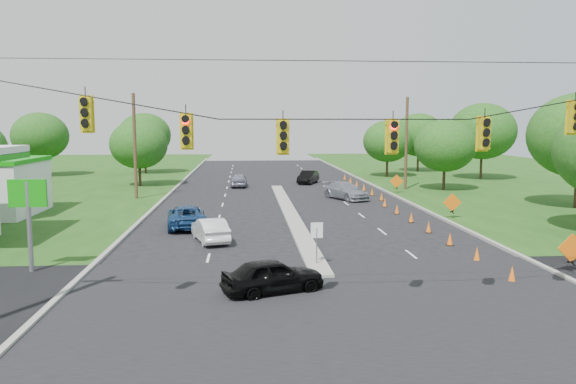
{
  "coord_description": "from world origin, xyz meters",
  "views": [
    {
      "loc": [
        -3.21,
        -18.61,
        6.47
      ],
      "look_at": [
        -0.89,
        11.26,
        2.8
      ],
      "focal_mm": 35.0,
      "sensor_mm": 36.0,
      "label": 1
    }
  ],
  "objects": [
    {
      "name": "tree_4",
      "position": [
        -28.0,
        52.0,
        4.96
      ],
      "size": [
        6.72,
        6.72,
        7.84
      ],
      "color": "black",
      "rests_on": "ground"
    },
    {
      "name": "work_sign_0",
      "position": [
        10.8,
        4.0,
        1.09
      ],
      "size": [
        1.27,
        0.58,
        1.37
      ],
      "color": "black",
      "rests_on": "ground"
    },
    {
      "name": "tree_10",
      "position": [
        24.0,
        44.0,
        5.58
      ],
      "size": [
        7.56,
        7.56,
        8.82
      ],
      "color": "black",
      "rests_on": "ground"
    },
    {
      "name": "utility_pole_far_right",
      "position": [
        12.5,
        35.0,
        4.5
      ],
      "size": [
        0.28,
        0.28,
        9.0
      ],
      "primitive_type": "cylinder",
      "color": "#422D1C",
      "rests_on": "ground"
    },
    {
      "name": "utility_pole_far_left",
      "position": [
        -12.5,
        30.0,
        4.5
      ],
      "size": [
        0.28,
        0.28,
        9.0
      ],
      "primitive_type": "cylinder",
      "color": "#422D1C",
      "rests_on": "ground"
    },
    {
      "name": "median",
      "position": [
        0.0,
        21.0,
        0.0
      ],
      "size": [
        1.0,
        34.0,
        0.18
      ],
      "primitive_type": "cube",
      "color": "gray",
      "rests_on": "ground"
    },
    {
      "name": "dark_car_receding",
      "position": [
        3.66,
        41.55,
        0.7
      ],
      "size": [
        2.89,
        4.47,
        1.39
      ],
      "primitive_type": "imported",
      "rotation": [
        0.0,
        0.0,
        -0.37
      ],
      "color": "black",
      "rests_on": "ground"
    },
    {
      "name": "curb_right",
      "position": [
        10.1,
        30.0,
        0.0
      ],
      "size": [
        0.25,
        110.0,
        0.16
      ],
      "primitive_type": "cube",
      "color": "gray",
      "rests_on": "ground"
    },
    {
      "name": "cone_1",
      "position": [
        7.68,
        6.5,
        0.35
      ],
      "size": [
        0.32,
        0.32,
        0.7
      ],
      "primitive_type": "cone",
      "color": "orange",
      "rests_on": "ground"
    },
    {
      "name": "cone_8",
      "position": [
        8.28,
        31.0,
        0.35
      ],
      "size": [
        0.32,
        0.32,
        0.7
      ],
      "primitive_type": "cone",
      "color": "orange",
      "rests_on": "ground"
    },
    {
      "name": "work_sign_1",
      "position": [
        10.8,
        18.0,
        1.09
      ],
      "size": [
        1.27,
        0.58,
        1.37
      ],
      "color": "black",
      "rests_on": "ground"
    },
    {
      "name": "cone_7",
      "position": [
        8.28,
        27.5,
        0.35
      ],
      "size": [
        0.32,
        0.32,
        0.7
      ],
      "primitive_type": "cone",
      "color": "orange",
      "rests_on": "ground"
    },
    {
      "name": "blue_pickup",
      "position": [
        -6.86,
        16.34,
        0.7
      ],
      "size": [
        2.95,
        5.29,
        1.4
      ],
      "primitive_type": "imported",
      "rotation": [
        0.0,
        0.0,
        3.27
      ],
      "color": "navy",
      "rests_on": "ground"
    },
    {
      "name": "silver_car_oncoming",
      "position": [
        -3.82,
        38.86,
        0.68
      ],
      "size": [
        1.73,
        4.05,
        1.36
      ],
      "primitive_type": "imported",
      "rotation": [
        0.0,
        0.0,
        3.11
      ],
      "color": "gray",
      "rests_on": "ground"
    },
    {
      "name": "cone_9",
      "position": [
        8.28,
        34.5,
        0.35
      ],
      "size": [
        0.32,
        0.32,
        0.7
      ],
      "primitive_type": "cone",
      "color": "orange",
      "rests_on": "ground"
    },
    {
      "name": "silver_car_far",
      "position": [
        5.44,
        28.59,
        0.72
      ],
      "size": [
        3.88,
        5.34,
        1.44
      ],
      "primitive_type": "imported",
      "rotation": [
        0.0,
        0.0,
        0.43
      ],
      "color": "gray",
      "rests_on": "ground"
    },
    {
      "name": "tree_11",
      "position": [
        20.0,
        55.0,
        4.96
      ],
      "size": [
        6.72,
        6.72,
        7.84
      ],
      "color": "black",
      "rests_on": "ground"
    },
    {
      "name": "median_sign",
      "position": [
        0.0,
        6.0,
        1.46
      ],
      "size": [
        0.55,
        0.06,
        2.05
      ],
      "color": "gray",
      "rests_on": "ground"
    },
    {
      "name": "cone_11",
      "position": [
        8.28,
        41.5,
        0.35
      ],
      "size": [
        0.32,
        0.32,
        0.7
      ],
      "primitive_type": "cone",
      "color": "orange",
      "rests_on": "ground"
    },
    {
      "name": "cone_0",
      "position": [
        7.68,
        3.0,
        0.35
      ],
      "size": [
        0.32,
        0.32,
        0.7
      ],
      "primitive_type": "cone",
      "color": "orange",
      "rests_on": "ground"
    },
    {
      "name": "tree_5",
      "position": [
        -14.0,
        40.0,
        4.34
      ],
      "size": [
        5.88,
        5.88,
        6.86
      ],
      "color": "black",
      "rests_on": "ground"
    },
    {
      "name": "cone_6",
      "position": [
        7.68,
        24.0,
        0.35
      ],
      "size": [
        0.32,
        0.32,
        0.7
      ],
      "primitive_type": "cone",
      "color": "orange",
      "rests_on": "ground"
    },
    {
      "name": "cone_4",
      "position": [
        7.68,
        17.0,
        0.35
      ],
      "size": [
        0.32,
        0.32,
        0.7
      ],
      "primitive_type": "cone",
      "color": "orange",
      "rests_on": "ground"
    },
    {
      "name": "work_sign_2",
      "position": [
        10.8,
        32.0,
        1.09
      ],
      "size": [
        1.27,
        0.58,
        1.37
      ],
      "color": "black",
      "rests_on": "ground"
    },
    {
      "name": "tree_9",
      "position": [
        16.0,
        34.0,
        4.34
      ],
      "size": [
        5.88,
        5.88,
        6.86
      ],
      "color": "black",
      "rests_on": "ground"
    },
    {
      "name": "black_sedan",
      "position": [
        -2.17,
        2.29,
        0.67
      ],
      "size": [
        4.25,
        2.85,
        1.34
      ],
      "primitive_type": "imported",
      "rotation": [
        0.0,
        0.0,
        1.92
      ],
      "color": "black",
      "rests_on": "ground"
    },
    {
      "name": "tree_6",
      "position": [
        -16.0,
        55.0,
        4.96
      ],
      "size": [
        6.72,
        6.72,
        7.84
      ],
      "color": "black",
      "rests_on": "ground"
    },
    {
      "name": "cone_2",
      "position": [
        7.68,
        10.0,
        0.35
      ],
      "size": [
        0.32,
        0.32,
        0.7
      ],
      "primitive_type": "cone",
      "color": "orange",
      "rests_on": "ground"
    },
    {
      "name": "cross_street",
      "position": [
        0.0,
        0.0,
        0.0
      ],
      "size": [
        160.0,
        14.0,
        0.02
      ],
      "primitive_type": "cube",
      "color": "black",
      "rests_on": "ground"
    },
    {
      "name": "signal_span",
      "position": [
        -0.05,
        -1.0,
        4.97
      ],
      "size": [
        25.6,
        0.32,
        9.0
      ],
      "color": "#422D1C",
      "rests_on": "ground"
    },
    {
      "name": "white_sedan",
      "position": [
        -5.13,
        11.98,
        0.66
      ],
      "size": [
        2.43,
        4.22,
        1.32
      ],
      "primitive_type": "imported",
      "rotation": [
        0.0,
        0.0,
        3.42
      ],
      "color": "white",
      "rests_on": "ground"
    },
    {
      "name": "cone_12",
      "position": [
        8.28,
        45.0,
        0.35
      ],
      "size": [
        0.32,
        0.32,
        0.7
      ],
      "primitive_type": "cone",
      "color": "orange",
      "rests_on": "ground"
    },
    {
      "name": "cone_3",
      "position": [
        7.68,
        13.5,
        0.35
      ],
      "size": [
        0.32,
        0.32,
        0.7
      ],
      "primitive_type": "cone",
      "color": "orange",
      "rests_on": "ground"
    },
    {
      "name": "ground",
      "position": [
        0.0,
        0.0,
        0.0
      ],
      "size": [
        160.0,
        160.0,
        0.0
      ],
      "primitive_type": "plane",
      "color": "black",
      "rests_on": "ground"
    },
    {
      "name": "curb_left",
      "position": [
        -10.1,
        30.0,
        0.0
      ],
      "size": [
        0.25,
        110.0,
        0.16
      ],
      "primitive_type": "cube",
      "color": "gray",
      "rests_on": "ground"
    },
    {
      "name": "cone_5",
      "position": [
        7.68,
        20.5,
        0.35
      ],
      "size": [
        0.32,
        0.32,
        0.7
      ],
      "primitive_type": "cone",
      "color": "orange",
      "rests_on": "ground"
    },
    {
      "name": "cone_10",
      "position": [
        8.28,
        38.0,
        0.35
      ],
      "size": [
        0.32,
        0.32,
        0.7
      ],
      "primitive_type": "cone",
      "color": "orange",
      "rests_on": "ground"
    },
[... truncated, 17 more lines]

